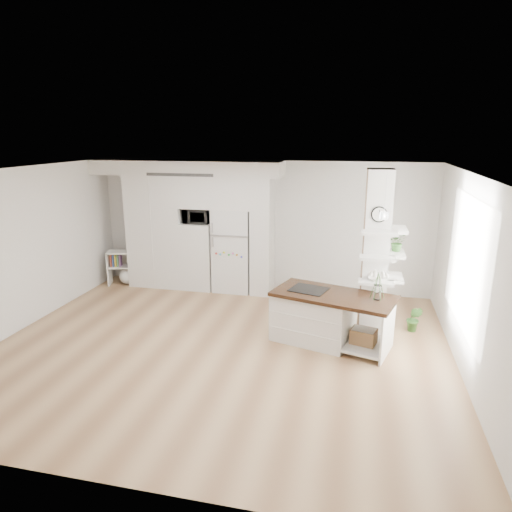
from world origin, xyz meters
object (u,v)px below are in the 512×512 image
Objects in this scene: bookshelf at (125,270)px; floor_plant_a at (414,319)px; refrigerator at (233,250)px; kitchen_island at (320,315)px.

floor_plant_a is (5.97, -1.22, -0.10)m from bookshelf.
refrigerator is at bearing -11.99° from bookshelf.
kitchen_island is 4.86m from bookshelf.
kitchen_island reaches higher than floor_plant_a.
bookshelf is at bearing -175.90° from refrigerator.
refrigerator is at bearing 158.41° from floor_plant_a.
refrigerator is 3.84× the size of floor_plant_a.
refrigerator is at bearing 149.96° from kitchen_island.
refrigerator is 2.35× the size of bookshelf.
kitchen_island is 2.71× the size of bookshelf.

